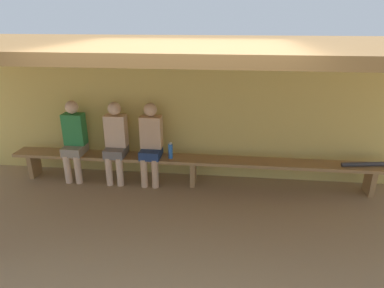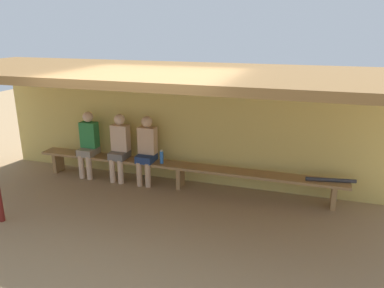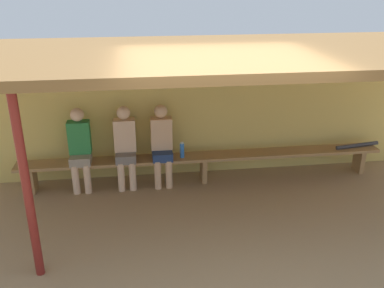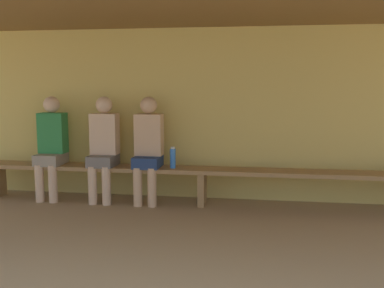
{
  "view_description": "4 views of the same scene",
  "coord_description": "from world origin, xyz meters",
  "px_view_note": "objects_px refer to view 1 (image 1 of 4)",
  "views": [
    {
      "loc": [
        0.54,
        -3.4,
        2.6
      ],
      "look_at": [
        0.01,
        1.24,
        0.82
      ],
      "focal_mm": 31.58,
      "sensor_mm": 36.0,
      "label": 1
    },
    {
      "loc": [
        2.22,
        -4.64,
        2.93
      ],
      "look_at": [
        0.36,
        1.15,
        1.02
      ],
      "focal_mm": 34.81,
      "sensor_mm": 36.0,
      "label": 2
    },
    {
      "loc": [
        -1.04,
        -4.79,
        3.27
      ],
      "look_at": [
        -0.23,
        1.26,
        0.79
      ],
      "focal_mm": 39.88,
      "sensor_mm": 36.0,
      "label": 3
    },
    {
      "loc": [
        0.71,
        -3.87,
        1.5
      ],
      "look_at": [
        -0.1,
        1.34,
        0.79
      ],
      "focal_mm": 42.23,
      "sensor_mm": 36.0,
      "label": 4
    }
  ],
  "objects_px": {
    "player_shirtless_tan": "(116,139)",
    "water_bottle_blue": "(171,151)",
    "player_leftmost": "(151,141)",
    "bench": "(193,162)",
    "baseball_bat": "(368,164)",
    "player_near_post": "(74,138)"
  },
  "relations": [
    {
      "from": "player_shirtless_tan",
      "to": "water_bottle_blue",
      "type": "bearing_deg",
      "value": -2.33
    },
    {
      "from": "player_leftmost",
      "to": "water_bottle_blue",
      "type": "bearing_deg",
      "value": -6.5
    },
    {
      "from": "water_bottle_blue",
      "to": "player_shirtless_tan",
      "type": "bearing_deg",
      "value": 177.67
    },
    {
      "from": "bench",
      "to": "water_bottle_blue",
      "type": "distance_m",
      "value": 0.41
    },
    {
      "from": "player_leftmost",
      "to": "water_bottle_blue",
      "type": "relative_size",
      "value": 5.04
    },
    {
      "from": "bench",
      "to": "water_bottle_blue",
      "type": "bearing_deg",
      "value": -174.7
    },
    {
      "from": "bench",
      "to": "baseball_bat",
      "type": "bearing_deg",
      "value": -0.0
    },
    {
      "from": "player_leftmost",
      "to": "baseball_bat",
      "type": "distance_m",
      "value": 3.37
    },
    {
      "from": "bench",
      "to": "player_shirtless_tan",
      "type": "xyz_separation_m",
      "value": [
        -1.27,
        0.0,
        0.34
      ]
    },
    {
      "from": "player_shirtless_tan",
      "to": "water_bottle_blue",
      "type": "distance_m",
      "value": 0.91
    },
    {
      "from": "player_shirtless_tan",
      "to": "player_leftmost",
      "type": "bearing_deg",
      "value": 0.0
    },
    {
      "from": "bench",
      "to": "player_shirtless_tan",
      "type": "relative_size",
      "value": 4.49
    },
    {
      "from": "player_leftmost",
      "to": "water_bottle_blue",
      "type": "height_order",
      "value": "player_leftmost"
    },
    {
      "from": "player_leftmost",
      "to": "baseball_bat",
      "type": "bearing_deg",
      "value": -0.05
    },
    {
      "from": "player_shirtless_tan",
      "to": "baseball_bat",
      "type": "xyz_separation_m",
      "value": [
        3.94,
        -0.0,
        -0.24
      ]
    },
    {
      "from": "water_bottle_blue",
      "to": "player_leftmost",
      "type": "bearing_deg",
      "value": 173.5
    },
    {
      "from": "player_shirtless_tan",
      "to": "baseball_bat",
      "type": "distance_m",
      "value": 3.95
    },
    {
      "from": "player_leftmost",
      "to": "baseball_bat",
      "type": "height_order",
      "value": "player_leftmost"
    },
    {
      "from": "bench",
      "to": "baseball_bat",
      "type": "distance_m",
      "value": 2.68
    },
    {
      "from": "player_shirtless_tan",
      "to": "player_near_post",
      "type": "bearing_deg",
      "value": 180.0
    },
    {
      "from": "player_shirtless_tan",
      "to": "player_leftmost",
      "type": "distance_m",
      "value": 0.58
    },
    {
      "from": "bench",
      "to": "water_bottle_blue",
      "type": "xyz_separation_m",
      "value": [
        -0.36,
        -0.03,
        0.2
      ]
    }
  ]
}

